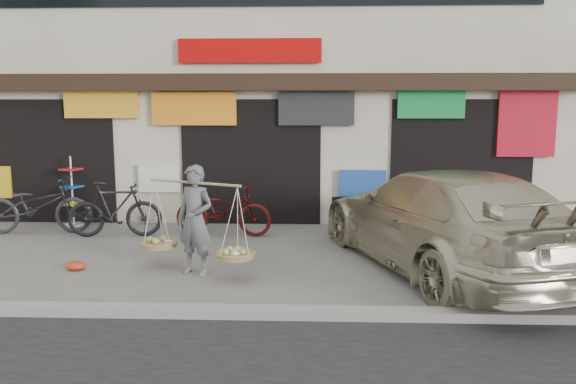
{
  "coord_description": "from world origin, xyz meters",
  "views": [
    {
      "loc": [
        1.25,
        -8.56,
        2.58
      ],
      "look_at": [
        0.9,
        0.9,
        1.11
      ],
      "focal_mm": 35.0,
      "sensor_mm": 36.0,
      "label": 1
    }
  ],
  "objects_px": {
    "street_vendor": "(195,224)",
    "bike_1": "(115,209)",
    "bike_0": "(37,206)",
    "suv": "(441,219)",
    "display_rack": "(73,198)",
    "bike_2": "(223,210)"
  },
  "relations": [
    {
      "from": "bike_0",
      "to": "bike_2",
      "type": "xyz_separation_m",
      "value": [
        3.78,
        -0.03,
        -0.06
      ]
    },
    {
      "from": "bike_0",
      "to": "bike_2",
      "type": "relative_size",
      "value": 1.11
    },
    {
      "from": "street_vendor",
      "to": "bike_2",
      "type": "bearing_deg",
      "value": 113.95
    },
    {
      "from": "street_vendor",
      "to": "display_rack",
      "type": "xyz_separation_m",
      "value": [
        -3.36,
        3.42,
        -0.18
      ]
    },
    {
      "from": "street_vendor",
      "to": "bike_1",
      "type": "bearing_deg",
      "value": 155.75
    },
    {
      "from": "bike_0",
      "to": "display_rack",
      "type": "relative_size",
      "value": 1.45
    },
    {
      "from": "bike_1",
      "to": "display_rack",
      "type": "relative_size",
      "value": 1.22
    },
    {
      "from": "street_vendor",
      "to": "suv",
      "type": "bearing_deg",
      "value": 31.19
    },
    {
      "from": "bike_1",
      "to": "display_rack",
      "type": "bearing_deg",
      "value": 45.44
    },
    {
      "from": "bike_0",
      "to": "display_rack",
      "type": "distance_m",
      "value": 0.89
    },
    {
      "from": "street_vendor",
      "to": "bike_1",
      "type": "xyz_separation_m",
      "value": [
        -2.08,
        2.38,
        -0.23
      ]
    },
    {
      "from": "display_rack",
      "to": "bike_2",
      "type": "bearing_deg",
      "value": -13.62
    },
    {
      "from": "street_vendor",
      "to": "bike_2",
      "type": "height_order",
      "value": "street_vendor"
    },
    {
      "from": "bike_0",
      "to": "suv",
      "type": "relative_size",
      "value": 0.37
    },
    {
      "from": "bike_2",
      "to": "suv",
      "type": "height_order",
      "value": "suv"
    },
    {
      "from": "bike_1",
      "to": "bike_2",
      "type": "height_order",
      "value": "bike_1"
    },
    {
      "from": "display_rack",
      "to": "suv",
      "type": "bearing_deg",
      "value": -22.49
    },
    {
      "from": "suv",
      "to": "bike_0",
      "type": "bearing_deg",
      "value": -34.04
    },
    {
      "from": "bike_2",
      "to": "suv",
      "type": "xyz_separation_m",
      "value": [
        3.79,
        -2.15,
        0.29
      ]
    },
    {
      "from": "street_vendor",
      "to": "display_rack",
      "type": "distance_m",
      "value": 4.79
    },
    {
      "from": "bike_2",
      "to": "display_rack",
      "type": "bearing_deg",
      "value": 83.45
    },
    {
      "from": "bike_0",
      "to": "suv",
      "type": "height_order",
      "value": "suv"
    }
  ]
}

